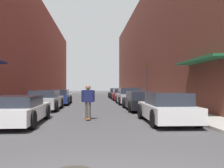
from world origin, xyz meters
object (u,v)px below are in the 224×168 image
parked_car_left_1 (45,100)px  parked_car_right_0 (167,108)px  traffic_light (146,78)px  parked_car_left_2 (58,97)px  parked_car_right_3 (121,95)px  parked_car_right_2 (129,96)px  parked_car_right_4 (116,93)px  skateboarder (88,98)px  parked_car_right_1 (141,101)px  parked_car_left_0 (18,110)px

parked_car_left_1 → parked_car_right_0: bearing=-44.7°
traffic_light → parked_car_left_1: bearing=-133.0°
parked_car_left_2 → traffic_light: traffic_light is taller
parked_car_left_1 → traffic_light: bearing=47.0°
parked_car_left_2 → parked_car_right_0: size_ratio=1.05×
parked_car_left_1 → parked_car_right_0: (6.16, -6.11, -0.01)m
parked_car_left_2 → parked_car_right_3: 8.25m
parked_car_right_0 → parked_car_right_2: bearing=90.0°
parked_car_left_2 → parked_car_right_3: bearing=43.3°
parked_car_left_1 → parked_car_right_0: parked_car_left_1 is taller
parked_car_right_2 → parked_car_right_4: bearing=90.2°
parked_car_right_2 → parked_car_right_4: (-0.04, 11.13, -0.06)m
skateboarder → parked_car_right_1: bearing=53.0°
parked_car_right_2 → parked_car_right_3: size_ratio=0.89×
parked_car_right_4 → parked_car_left_2: bearing=-118.7°
parked_car_left_2 → parked_car_left_0: bearing=-90.6°
parked_car_right_2 → skateboarder: 10.24m
parked_car_right_3 → parked_car_right_4: size_ratio=1.05×
parked_car_left_0 → parked_car_right_2: 12.41m
parked_car_left_2 → parked_car_right_0: parked_car_right_0 is taller
parked_car_left_1 → traffic_light: 12.81m
parked_car_right_2 → parked_car_right_3: (-0.02, 5.87, -0.06)m
parked_car_left_0 → parked_car_right_1: 8.25m
parked_car_right_2 → parked_car_right_4: size_ratio=0.94×
skateboarder → parked_car_left_2: bearing=105.3°
parked_car_right_0 → skateboarder: 3.56m
parked_car_left_1 → parked_car_right_2: parked_car_right_2 is taller
traffic_light → skateboarder: bearing=-112.3°
parked_car_right_2 → skateboarder: size_ratio=2.51×
parked_car_left_0 → parked_car_left_1: size_ratio=1.08×
parked_car_left_2 → parked_car_right_1: 8.16m
parked_car_right_2 → parked_car_right_4: 11.13m
parked_car_right_4 → parked_car_right_3: bearing=-89.7°
parked_car_right_2 → skateboarder: bearing=-108.9°
parked_car_left_0 → parked_car_right_3: 17.74m
parked_car_right_3 → skateboarder: size_ratio=2.83×
parked_car_right_3 → parked_car_right_4: bearing=90.3°
parked_car_right_0 → parked_car_right_2: size_ratio=1.05×
parked_car_left_2 → parked_car_right_4: size_ratio=1.03×
parked_car_left_0 → parked_car_left_2: bearing=89.4°
parked_car_left_2 → skateboarder: size_ratio=2.77×
parked_car_right_1 → parked_car_right_4: size_ratio=1.11×
parked_car_left_0 → parked_car_right_3: bearing=69.8°
parked_car_right_0 → parked_car_right_3: bearing=90.1°
skateboarder → parked_car_right_4: bearing=81.1°
parked_car_right_2 → skateboarder: (-3.31, -9.68, 0.30)m
parked_car_left_0 → parked_car_right_4: bearing=74.4°
parked_car_right_0 → skateboarder: bearing=159.5°
parked_car_right_0 → parked_car_right_1: 5.64m
parked_car_right_0 → traffic_light: (2.48, 15.39, 1.83)m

